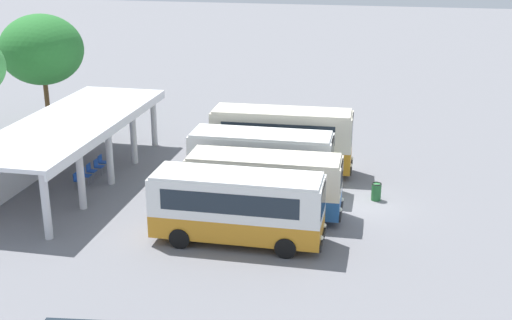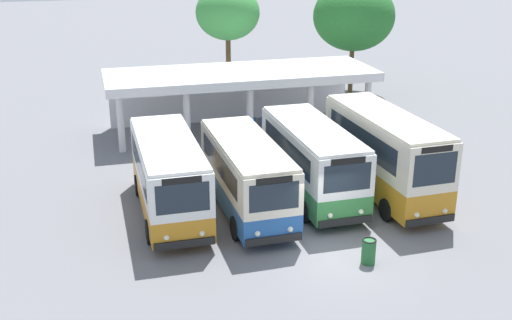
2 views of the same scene
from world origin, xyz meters
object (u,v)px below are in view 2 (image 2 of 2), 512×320
(waiting_chair_fifth_seat, at_px, (277,122))
(city_bus_middle_cream, at_px, (312,158))
(waiting_chair_end_by_column, at_px, (226,125))
(waiting_chair_fourth_seat, at_px, (265,123))
(city_bus_fourth_amber, at_px, (384,152))
(litter_bin_apron, at_px, (369,251))
(waiting_chair_second_from_end, at_px, (239,125))
(city_bus_second_in_row, at_px, (247,173))
(city_bus_nearest_orange, at_px, (169,174))
(waiting_chair_middle_seat, at_px, (252,124))

(waiting_chair_fifth_seat, bearing_deg, city_bus_middle_cream, -98.05)
(waiting_chair_end_by_column, bearing_deg, waiting_chair_fourth_seat, -3.38)
(waiting_chair_fifth_seat, bearing_deg, waiting_chair_fourth_seat, -173.66)
(city_bus_fourth_amber, distance_m, litter_bin_apron, 6.27)
(waiting_chair_second_from_end, distance_m, waiting_chair_fourth_seat, 1.46)
(city_bus_middle_cream, height_order, waiting_chair_fourth_seat, city_bus_middle_cream)
(city_bus_second_in_row, height_order, litter_bin_apron, city_bus_second_in_row)
(city_bus_nearest_orange, height_order, city_bus_fourth_amber, city_bus_fourth_amber)
(waiting_chair_end_by_column, height_order, waiting_chair_middle_seat, same)
(city_bus_second_in_row, relative_size, waiting_chair_end_by_column, 8.46)
(city_bus_nearest_orange, height_order, city_bus_middle_cream, city_bus_middle_cream)
(waiting_chair_middle_seat, bearing_deg, waiting_chair_end_by_column, 178.33)
(city_bus_middle_cream, height_order, waiting_chair_middle_seat, city_bus_middle_cream)
(city_bus_second_in_row, distance_m, waiting_chair_second_from_end, 10.37)
(city_bus_fourth_amber, relative_size, waiting_chair_fourth_seat, 9.05)
(waiting_chair_fourth_seat, bearing_deg, waiting_chair_end_by_column, 176.62)
(city_bus_middle_cream, height_order, waiting_chair_end_by_column, city_bus_middle_cream)
(city_bus_nearest_orange, xyz_separation_m, waiting_chair_end_by_column, (4.41, 9.55, -1.20))
(waiting_chair_end_by_column, bearing_deg, waiting_chair_middle_seat, -1.67)
(waiting_chair_end_by_column, bearing_deg, city_bus_fourth_amber, -65.25)
(city_bus_nearest_orange, bearing_deg, waiting_chair_fourth_seat, 55.03)
(city_bus_nearest_orange, relative_size, litter_bin_apron, 8.23)
(city_bus_middle_cream, relative_size, waiting_chair_second_from_end, 8.52)
(city_bus_nearest_orange, height_order, waiting_chair_fifth_seat, city_bus_nearest_orange)
(waiting_chair_end_by_column, distance_m, waiting_chair_fourth_seat, 2.18)
(waiting_chair_fourth_seat, distance_m, litter_bin_apron, 15.11)
(litter_bin_apron, bearing_deg, waiting_chair_fourth_seat, 87.62)
(waiting_chair_second_from_end, bearing_deg, waiting_chair_end_by_column, 175.56)
(waiting_chair_middle_seat, height_order, waiting_chair_fifth_seat, same)
(city_bus_second_in_row, height_order, waiting_chair_end_by_column, city_bus_second_in_row)
(waiting_chair_fourth_seat, xyz_separation_m, litter_bin_apron, (-0.63, -15.10, -0.07))
(city_bus_nearest_orange, distance_m, litter_bin_apron, 8.33)
(waiting_chair_fifth_seat, height_order, litter_bin_apron, litter_bin_apron)
(city_bus_second_in_row, relative_size, city_bus_middle_cream, 0.99)
(city_bus_fourth_amber, distance_m, waiting_chair_end_by_column, 11.04)
(city_bus_middle_cream, bearing_deg, waiting_chair_end_by_column, 99.57)
(city_bus_nearest_orange, height_order, waiting_chair_second_from_end, city_bus_nearest_orange)
(city_bus_second_in_row, bearing_deg, waiting_chair_fourth_seat, 70.25)
(city_bus_second_in_row, height_order, waiting_chair_second_from_end, city_bus_second_in_row)
(waiting_chair_second_from_end, distance_m, litter_bin_apron, 15.19)
(city_bus_second_in_row, relative_size, waiting_chair_fifth_seat, 8.46)
(waiting_chair_fourth_seat, bearing_deg, waiting_chair_fifth_seat, 6.34)
(city_bus_middle_cream, bearing_deg, waiting_chair_fourth_seat, 86.32)
(city_bus_fourth_amber, xyz_separation_m, waiting_chair_end_by_column, (-4.58, 9.94, -1.43))
(city_bus_middle_cream, bearing_deg, litter_bin_apron, -90.32)
(city_bus_nearest_orange, bearing_deg, litter_bin_apron, -43.56)
(city_bus_fourth_amber, relative_size, waiting_chair_fifth_seat, 9.05)
(waiting_chair_second_from_end, bearing_deg, waiting_chair_fourth_seat, -2.84)
(waiting_chair_fourth_seat, bearing_deg, city_bus_middle_cream, -93.68)
(city_bus_nearest_orange, bearing_deg, waiting_chair_fifth_seat, 52.41)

